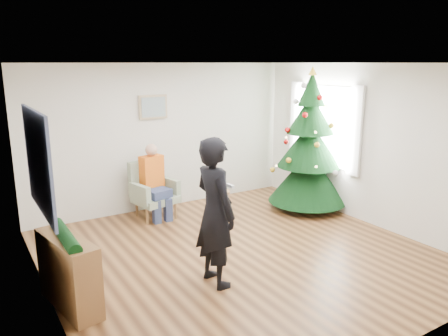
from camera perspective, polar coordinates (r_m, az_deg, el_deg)
floor at (r=6.22m, az=2.17°, el=-11.13°), size 5.00×5.00×0.00m
ceiling at (r=5.65m, az=2.41°, el=13.56°), size 5.00×5.00×0.00m
wall_back at (r=7.96m, az=-7.85°, el=4.04°), size 5.00×0.00×5.00m
wall_front at (r=4.06m, az=22.51°, el=-6.17°), size 5.00×0.00×5.00m
wall_left at (r=4.91m, az=-22.76°, el=-2.88°), size 0.00×5.00×5.00m
wall_right at (r=7.47m, az=18.42°, el=2.85°), size 0.00×5.00×5.00m
window_panel at (r=8.08m, az=12.97°, el=5.41°), size 0.04×1.30×1.40m
curtains at (r=8.06m, az=12.81°, el=5.39°), size 0.05×1.75×1.50m
christmas_tree at (r=7.93m, az=11.07°, el=2.77°), size 1.41×1.41×2.55m
stool at (r=7.16m, az=-0.80°, el=-5.19°), size 0.39×0.39×0.58m
laptop at (r=7.07m, az=-0.81°, el=-2.90°), size 0.38×0.34×0.03m
armchair at (r=7.62m, az=-9.19°, el=-3.75°), size 0.80×0.76×0.97m
seated_person at (r=7.50m, az=-9.03°, el=-1.69°), size 0.44×0.60×1.27m
standing_man at (r=5.14m, az=-1.17°, el=-5.79°), size 0.45×0.67×1.79m
game_controller at (r=5.12m, az=0.83°, el=-2.36°), size 0.04×0.13×0.04m
console at (r=5.11m, az=-19.62°, el=-12.77°), size 0.48×1.04×0.80m
garland at (r=4.94m, az=-20.01°, el=-8.39°), size 0.14×0.90×0.14m
tapestry at (r=5.14m, az=-23.13°, el=0.69°), size 0.03×1.50×1.15m
framed_picture at (r=7.77m, az=-9.23°, el=7.86°), size 0.52×0.05×0.42m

